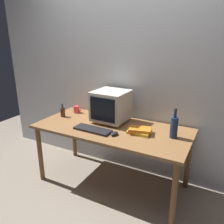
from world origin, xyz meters
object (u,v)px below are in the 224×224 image
(computer_mouse, at_px, (114,134))
(bottle_tall, at_px, (174,127))
(mug, at_px, (77,109))
(keyboard, at_px, (93,130))
(bottle_short, at_px, (63,112))
(crt_monitor, at_px, (111,106))
(book_stack, at_px, (140,131))

(computer_mouse, bearing_deg, bottle_tall, 31.30)
(mug, bearing_deg, bottle_tall, -7.76)
(keyboard, distance_m, mug, 0.66)
(computer_mouse, height_order, mug, mug)
(bottle_tall, relative_size, bottle_short, 1.85)
(crt_monitor, height_order, bottle_short, crt_monitor)
(keyboard, relative_size, computer_mouse, 4.20)
(keyboard, bearing_deg, computer_mouse, 2.50)
(crt_monitor, distance_m, bottle_short, 0.65)
(keyboard, xyz_separation_m, bottle_short, (-0.58, 0.21, 0.05))
(crt_monitor, distance_m, book_stack, 0.49)
(crt_monitor, xyz_separation_m, book_stack, (0.43, -0.17, -0.16))
(computer_mouse, xyz_separation_m, bottle_tall, (0.55, 0.23, 0.10))
(computer_mouse, height_order, bottle_short, bottle_short)
(keyboard, relative_size, bottle_tall, 1.35)
(computer_mouse, distance_m, bottle_tall, 0.60)
(crt_monitor, height_order, mug, crt_monitor)
(keyboard, height_order, computer_mouse, computer_mouse)
(book_stack, bearing_deg, crt_monitor, 158.14)
(computer_mouse, height_order, book_stack, book_stack)
(computer_mouse, distance_m, bottle_short, 0.86)
(keyboard, bearing_deg, bottle_short, 162.23)
(bottle_tall, height_order, mug, bottle_tall)
(bottle_tall, bearing_deg, bottle_short, -178.87)
(crt_monitor, height_order, keyboard, crt_monitor)
(keyboard, height_order, bottle_short, bottle_short)
(bottle_tall, distance_m, book_stack, 0.35)
(crt_monitor, relative_size, keyboard, 0.95)
(bottle_short, relative_size, book_stack, 0.67)
(keyboard, height_order, book_stack, book_stack)
(bottle_tall, bearing_deg, book_stack, -168.44)
(keyboard, distance_m, bottle_tall, 0.85)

